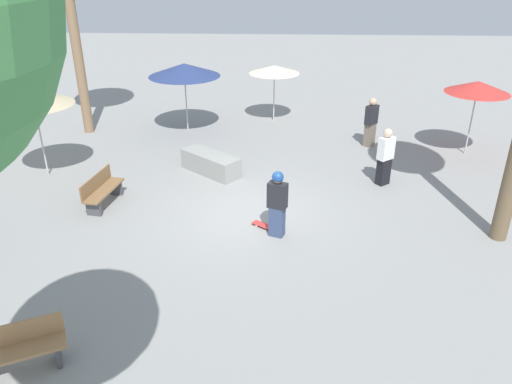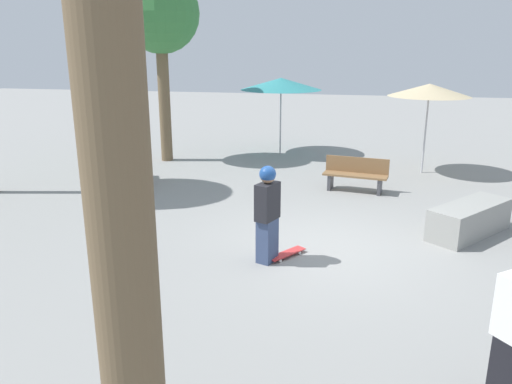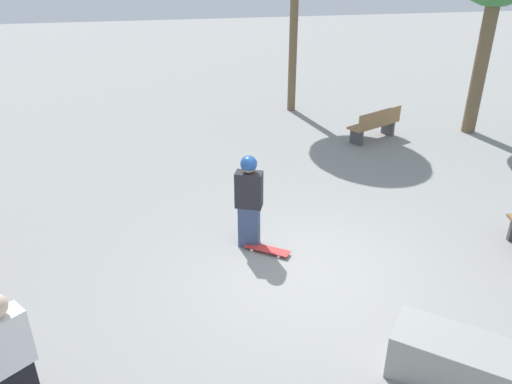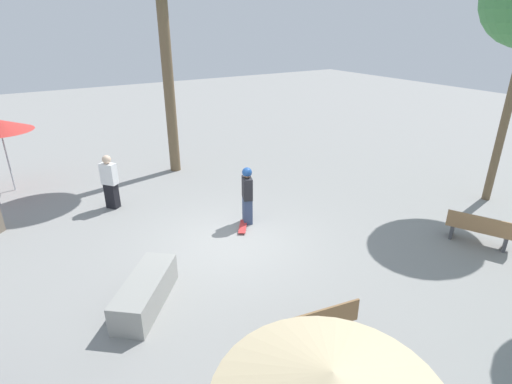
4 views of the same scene
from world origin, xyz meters
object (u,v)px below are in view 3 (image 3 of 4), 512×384
skater_main (249,199)px  skateboard (267,249)px  bystander_far (10,361)px  concrete_ledge (478,369)px  bench_far (375,125)px

skater_main → skateboard: 0.94m
skater_main → bystander_far: bearing=-113.9°
skater_main → skateboard: skater_main is taller
concrete_ledge → bench_far: bench_far is taller
concrete_ledge → bystander_far: size_ratio=1.15×
skateboard → bystander_far: (-3.35, -2.76, 0.80)m
skateboard → bench_far: (3.97, 4.80, 0.37)m
bystander_far → skateboard: bearing=1.1°
concrete_ledge → bystander_far: bystander_far is taller
skateboard → concrete_ledge: (1.81, -3.34, 0.25)m
skater_main → skateboard: bearing=-28.5°
concrete_ledge → bench_far: (2.16, 8.13, 0.11)m
skater_main → concrete_ledge: (2.06, -3.64, -0.60)m
skater_main → concrete_ledge: bearing=-39.1°
concrete_ledge → bystander_far: bearing=173.6°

